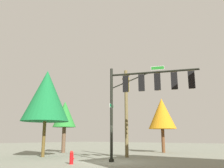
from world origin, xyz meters
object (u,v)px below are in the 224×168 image
(fire_hydrant, at_px, (72,158))
(tree_near, at_px, (162,114))
(signal_pole_assembly, at_px, (147,89))
(utility_pole, at_px, (126,111))
(tree_mid, at_px, (65,115))
(tree_far, at_px, (46,96))

(fire_hydrant, xyz_separation_m, tree_near, (-0.71, 14.59, 3.94))
(signal_pole_assembly, relative_size, utility_pole, 0.88)
(fire_hydrant, bearing_deg, tree_mid, 141.47)
(utility_pole, height_order, tree_far, tree_far)
(fire_hydrant, distance_m, tree_near, 15.12)
(utility_pole, bearing_deg, tree_near, 93.79)
(tree_near, bearing_deg, utility_pole, -86.21)
(fire_hydrant, xyz_separation_m, tree_mid, (-9.46, 7.53, 3.80))
(utility_pole, distance_m, tree_near, 8.09)
(utility_pole, relative_size, fire_hydrant, 9.23)
(utility_pole, relative_size, tree_near, 1.25)
(utility_pole, bearing_deg, tree_far, -145.73)
(tree_near, bearing_deg, fire_hydrant, -87.21)
(utility_pole, xyz_separation_m, tree_mid, (-9.28, 1.01, 0.26))
(tree_far, bearing_deg, fire_hydrant, -21.17)
(signal_pole_assembly, relative_size, tree_near, 1.10)
(tree_far, bearing_deg, tree_mid, 122.34)
(utility_pole, height_order, tree_mid, utility_pole)
(signal_pole_assembly, height_order, tree_near, signal_pole_assembly)
(fire_hydrant, height_order, tree_near, tree_near)
(utility_pole, xyz_separation_m, tree_near, (-0.53, 8.06, 0.40))
(signal_pole_assembly, bearing_deg, tree_far, -172.56)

